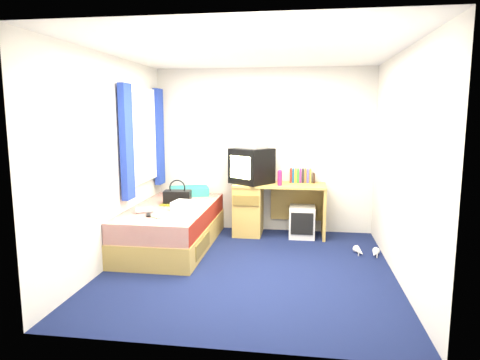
# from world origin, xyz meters

# --- Properties ---
(ground) EXTENTS (3.40, 3.40, 0.00)m
(ground) POSITION_xyz_m (0.00, 0.00, 0.00)
(ground) COLOR #0C1438
(ground) RESTS_ON ground
(room_shell) EXTENTS (3.40, 3.40, 3.40)m
(room_shell) POSITION_xyz_m (0.00, 0.00, 1.45)
(room_shell) COLOR white
(room_shell) RESTS_ON ground
(bed) EXTENTS (1.01, 2.00, 0.54)m
(bed) POSITION_xyz_m (-1.10, 0.68, 0.27)
(bed) COLOR tan
(bed) RESTS_ON ground
(pillow) EXTENTS (0.65, 0.53, 0.12)m
(pillow) POSITION_xyz_m (-1.08, 1.47, 0.60)
(pillow) COLOR #1957A3
(pillow) RESTS_ON bed
(desk) EXTENTS (1.30, 0.55, 0.75)m
(desk) POSITION_xyz_m (-0.01, 1.44, 0.41)
(desk) COLOR tan
(desk) RESTS_ON ground
(storage_cube) EXTENTS (0.36, 0.36, 0.45)m
(storage_cube) POSITION_xyz_m (0.59, 1.36, 0.22)
(storage_cube) COLOR silver
(storage_cube) RESTS_ON ground
(crt_tv) EXTENTS (0.68, 0.67, 0.50)m
(crt_tv) POSITION_xyz_m (-0.14, 1.44, 1.00)
(crt_tv) COLOR black
(crt_tv) RESTS_ON desk
(vcr) EXTENTS (0.48, 0.44, 0.07)m
(vcr) POSITION_xyz_m (-0.14, 1.44, 1.29)
(vcr) COLOR silver
(vcr) RESTS_ON crt_tv
(book_row) EXTENTS (0.31, 0.13, 0.20)m
(book_row) POSITION_xyz_m (0.56, 1.60, 0.85)
(book_row) COLOR maroon
(book_row) RESTS_ON desk
(picture_frame) EXTENTS (0.03, 0.12, 0.14)m
(picture_frame) POSITION_xyz_m (0.75, 1.60, 0.82)
(picture_frame) COLOR black
(picture_frame) RESTS_ON desk
(pink_water_bottle) EXTENTS (0.08, 0.08, 0.20)m
(pink_water_bottle) POSITION_xyz_m (0.27, 1.29, 0.85)
(pink_water_bottle) COLOR #D91E5A
(pink_water_bottle) RESTS_ON desk
(aerosol_can) EXTENTS (0.06, 0.06, 0.17)m
(aerosol_can) POSITION_xyz_m (0.11, 1.51, 0.83)
(aerosol_can) COLOR silver
(aerosol_can) RESTS_ON desk
(handbag) EXTENTS (0.38, 0.24, 0.33)m
(handbag) POSITION_xyz_m (-1.08, 0.86, 0.64)
(handbag) COLOR black
(handbag) RESTS_ON bed
(towel) EXTENTS (0.36, 0.31, 0.11)m
(towel) POSITION_xyz_m (-0.86, 0.52, 0.59)
(towel) COLOR white
(towel) RESTS_ON bed
(magazine) EXTENTS (0.24, 0.30, 0.01)m
(magazine) POSITION_xyz_m (-1.16, 0.81, 0.55)
(magazine) COLOR yellow
(magazine) RESTS_ON bed
(water_bottle) EXTENTS (0.21, 0.15, 0.07)m
(water_bottle) POSITION_xyz_m (-1.32, 0.26, 0.58)
(water_bottle) COLOR silver
(water_bottle) RESTS_ON bed
(colour_swatch_fan) EXTENTS (0.21, 0.18, 0.01)m
(colour_swatch_fan) POSITION_xyz_m (-1.13, 0.09, 0.55)
(colour_swatch_fan) COLOR gold
(colour_swatch_fan) RESTS_ON bed
(remote_control) EXTENTS (0.10, 0.17, 0.02)m
(remote_control) POSITION_xyz_m (-1.22, 0.14, 0.55)
(remote_control) COLOR black
(remote_control) RESTS_ON bed
(window_assembly) EXTENTS (0.11, 1.42, 1.40)m
(window_assembly) POSITION_xyz_m (-1.55, 0.90, 1.42)
(window_assembly) COLOR silver
(window_assembly) RESTS_ON room_shell
(white_heels) EXTENTS (0.33, 0.28, 0.09)m
(white_heels) POSITION_xyz_m (1.40, 0.67, 0.04)
(white_heels) COLOR white
(white_heels) RESTS_ON ground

